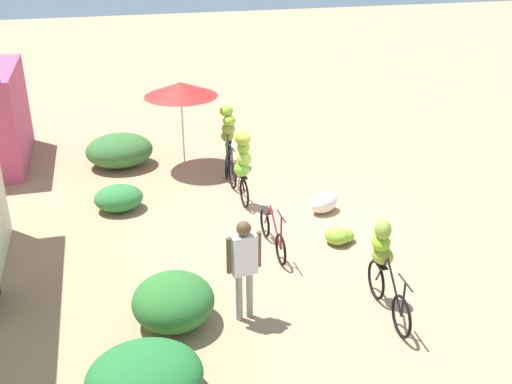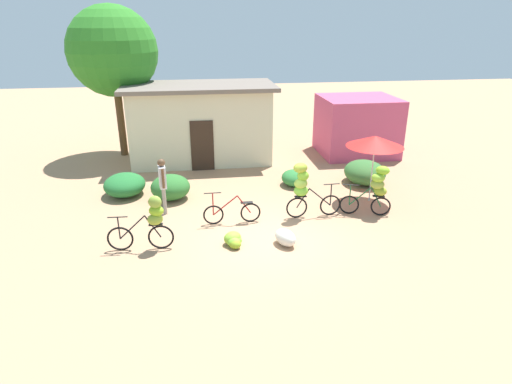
# 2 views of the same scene
# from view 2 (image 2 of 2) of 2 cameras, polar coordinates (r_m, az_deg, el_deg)

# --- Properties ---
(ground_plane) EXTENTS (60.00, 60.00, 0.00)m
(ground_plane) POSITION_cam_2_polar(r_m,az_deg,el_deg) (12.18, 1.05, -5.82)
(ground_plane) COLOR tan
(building_low) EXTENTS (6.13, 3.15, 3.19)m
(building_low) POSITION_cam_2_polar(r_m,az_deg,el_deg) (18.40, -7.29, 9.02)
(building_low) COLOR beige
(building_low) RESTS_ON ground
(shop_pink) EXTENTS (3.20, 2.80, 2.50)m
(shop_pink) POSITION_cam_2_polar(r_m,az_deg,el_deg) (19.83, 13.14, 8.47)
(shop_pink) COLOR #C7496E
(shop_pink) RESTS_ON ground
(tree_behind_building) EXTENTS (3.66, 3.66, 6.24)m
(tree_behind_building) POSITION_cam_2_polar(r_m,az_deg,el_deg) (19.53, -18.34, 17.12)
(tree_behind_building) COLOR brown
(tree_behind_building) RESTS_ON ground
(hedge_bush_front_left) EXTENTS (1.40, 1.58, 0.74)m
(hedge_bush_front_left) POSITION_cam_2_polar(r_m,az_deg,el_deg) (15.49, -16.91, 0.92)
(hedge_bush_front_left) COLOR #246C2F
(hedge_bush_front_left) RESTS_ON ground
(hedge_bush_front_right) EXTENTS (1.31, 1.31, 0.83)m
(hedge_bush_front_right) POSITION_cam_2_polar(r_m,az_deg,el_deg) (14.75, -11.20, 0.62)
(hedge_bush_front_right) COLOR #2D6C2C
(hedge_bush_front_right) RESTS_ON ground
(hedge_bush_mid) EXTENTS (0.91, 1.07, 0.56)m
(hedge_bush_mid) POSITION_cam_2_polar(r_m,az_deg,el_deg) (15.77, 5.04, 1.86)
(hedge_bush_mid) COLOR #2F7937
(hedge_bush_mid) RESTS_ON ground
(hedge_bush_by_door) EXTENTS (1.47, 1.71, 0.84)m
(hedge_bush_by_door) POSITION_cam_2_polar(r_m,az_deg,el_deg) (16.37, 14.12, 2.53)
(hedge_bush_by_door) COLOR #366A31
(hedge_bush_by_door) RESTS_ON ground
(market_umbrella) EXTENTS (1.83, 1.83, 2.22)m
(market_umbrella) POSITION_cam_2_polar(r_m,az_deg,el_deg) (14.31, 15.41, 6.45)
(market_umbrella) COLOR beige
(market_umbrella) RESTS_ON ground
(bicycle_leftmost) EXTENTS (1.73, 0.42, 1.51)m
(bicycle_leftmost) POSITION_cam_2_polar(r_m,az_deg,el_deg) (11.47, -13.73, -3.60)
(bicycle_leftmost) COLOR black
(bicycle_leftmost) RESTS_ON ground
(bicycle_near_pile) EXTENTS (1.71, 0.14, 1.01)m
(bicycle_near_pile) POSITION_cam_2_polar(r_m,az_deg,el_deg) (12.80, -3.20, -2.72)
(bicycle_near_pile) COLOR black
(bicycle_near_pile) RESTS_ON ground
(bicycle_center_loaded) EXTENTS (1.73, 0.41, 1.75)m
(bicycle_center_loaded) POSITION_cam_2_polar(r_m,az_deg,el_deg) (12.98, 6.35, 0.75)
(bicycle_center_loaded) COLOR black
(bicycle_center_loaded) RESTS_ON ground
(bicycle_by_shop) EXTENTS (1.51, 0.57, 1.58)m
(bicycle_by_shop) POSITION_cam_2_polar(r_m,az_deg,el_deg) (13.57, 15.54, 0.72)
(bicycle_by_shop) COLOR black
(bicycle_by_shop) RESTS_ON ground
(banana_pile_on_ground) EXTENTS (0.64, 0.78, 0.35)m
(banana_pile_on_ground) POSITION_cam_2_polar(r_m,az_deg,el_deg) (11.65, -2.96, -6.39)
(banana_pile_on_ground) COLOR #74BE32
(banana_pile_on_ground) RESTS_ON ground
(produce_sack) EXTENTS (0.71, 0.82, 0.44)m
(produce_sack) POSITION_cam_2_polar(r_m,az_deg,el_deg) (11.66, 3.89, -6.00)
(produce_sack) COLOR silver
(produce_sack) RESTS_ON ground
(person_vendor) EXTENTS (0.26, 0.57, 1.76)m
(person_vendor) POSITION_cam_2_polar(r_m,az_deg,el_deg) (13.48, -12.19, 1.54)
(person_vendor) COLOR gray
(person_vendor) RESTS_ON ground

